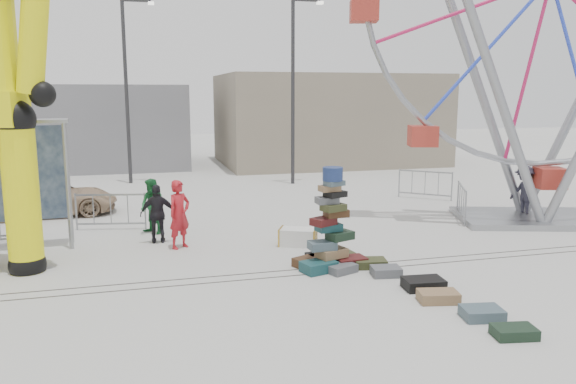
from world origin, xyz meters
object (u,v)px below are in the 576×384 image
object	(u,v)px
pedestrian_black	(158,214)
parked_suv	(53,198)
lamp_post_left	(128,82)
barricade_wheel_front	(461,202)
steamer_trunk	(298,237)
pedestrian_red	(179,214)
pedestrian_green	(152,207)
barricade_wheel_back	(425,185)
lamp_post_right	(295,82)
pedestrian_grey	(524,192)
suitcase_tower	(330,240)
barricade_dummy_c	(111,211)
ferris_wheel	(549,12)
barricade_dummy_b	(0,226)

from	to	relation	value
pedestrian_black	parked_suv	xyz separation A→B (m)	(-3.21, 4.52, -0.24)
lamp_post_left	barricade_wheel_front	size ratio (longest dim) A/B	4.00
steamer_trunk	pedestrian_red	xyz separation A→B (m)	(-3.04, 0.57, 0.67)
pedestrian_green	pedestrian_black	world-z (taller)	pedestrian_green
pedestrian_red	barricade_wheel_back	bearing A→B (deg)	-9.87
lamp_post_right	pedestrian_grey	world-z (taller)	lamp_post_right
suitcase_tower	barricade_dummy_c	size ratio (longest dim) A/B	1.17
ferris_wheel	pedestrian_black	world-z (taller)	ferris_wheel
pedestrian_red	ferris_wheel	bearing A→B (deg)	-34.14
steamer_trunk	parked_suv	xyz separation A→B (m)	(-6.77, 5.77, 0.33)
lamp_post_left	ferris_wheel	size ratio (longest dim) A/B	0.62
suitcase_tower	barricade_dummy_b	size ratio (longest dim) A/B	1.17
pedestrian_black	parked_suv	size ratio (longest dim) A/B	0.39
suitcase_tower	pedestrian_grey	distance (m)	8.31
lamp_post_left	pedestrian_red	xyz separation A→B (m)	(1.23, -11.43, -3.59)
lamp_post_left	steamer_trunk	world-z (taller)	lamp_post_left
barricade_wheel_back	parked_suv	distance (m)	13.31
pedestrian_black	steamer_trunk	bearing A→B (deg)	163.84
steamer_trunk	pedestrian_green	bearing A→B (deg)	173.36
pedestrian_grey	barricade_dummy_b	bearing A→B (deg)	-96.89
ferris_wheel	pedestrian_black	distance (m)	12.79
barricade_dummy_b	parked_suv	size ratio (longest dim) A/B	0.50
barricade_dummy_b	pedestrian_green	world-z (taller)	pedestrian_green
lamp_post_left	pedestrian_grey	xyz separation A→B (m)	(12.13, -10.81, -3.62)
steamer_trunk	pedestrian_black	xyz separation A→B (m)	(-3.56, 1.25, 0.57)
pedestrian_green	steamer_trunk	bearing A→B (deg)	16.87
lamp_post_right	pedestrian_green	world-z (taller)	lamp_post_right
pedestrian_grey	parked_suv	xyz separation A→B (m)	(-14.64, 4.57, -0.30)
pedestrian_grey	parked_suv	world-z (taller)	pedestrian_grey
parked_suv	barricade_wheel_back	bearing A→B (deg)	-95.08
ferris_wheel	barricade_wheel_back	distance (m)	7.38
suitcase_tower	pedestrian_black	distance (m)	4.97
barricade_wheel_back	pedestrian_red	bearing A→B (deg)	-113.85
barricade_dummy_c	barricade_wheel_back	bearing A→B (deg)	21.57
ferris_wheel	steamer_trunk	xyz separation A→B (m)	(-7.95, -0.81, -6.13)
suitcase_tower	pedestrian_grey	world-z (taller)	suitcase_tower
lamp_post_right	barricade_dummy_b	distance (m)	13.66
steamer_trunk	barricade_dummy_b	world-z (taller)	barricade_dummy_b
lamp_post_right	barricade_dummy_b	xyz separation A→B (m)	(-10.34, -8.01, -3.93)
barricade_dummy_c	steamer_trunk	bearing A→B (deg)	-21.15
pedestrian_red	pedestrian_grey	xyz separation A→B (m)	(10.90, 0.62, -0.03)
pedestrian_black	pedestrian_grey	xyz separation A→B (m)	(11.43, -0.05, 0.07)
steamer_trunk	pedestrian_green	world-z (taller)	pedestrian_green
barricade_dummy_c	pedestrian_green	distance (m)	1.46
lamp_post_right	suitcase_tower	world-z (taller)	lamp_post_right
lamp_post_right	steamer_trunk	xyz separation A→B (m)	(-2.73, -10.00, -4.25)
lamp_post_left	pedestrian_grey	bearing A→B (deg)	-41.69
lamp_post_left	pedestrian_green	bearing A→B (deg)	-86.48
suitcase_tower	parked_suv	xyz separation A→B (m)	(-6.97, 7.77, -0.10)
barricade_dummy_b	barricade_dummy_c	bearing A→B (deg)	11.28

